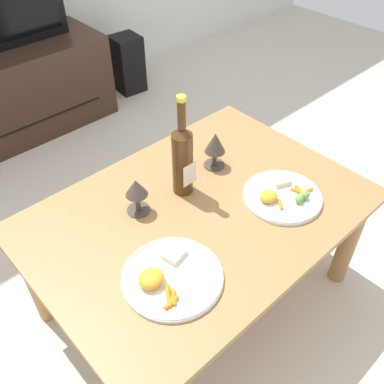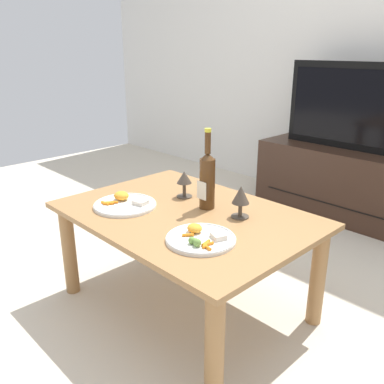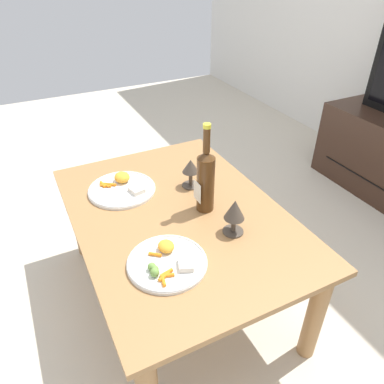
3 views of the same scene
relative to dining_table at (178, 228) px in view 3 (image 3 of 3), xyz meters
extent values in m
plane|color=beige|center=(0.00, 0.00, -0.42)|extent=(6.40, 6.40, 0.00)
cube|color=#9E7042|center=(0.00, 0.00, 0.07)|extent=(1.15, 0.82, 0.03)
cylinder|color=#9E7042|center=(-0.51, -0.34, -0.18)|extent=(0.07, 0.07, 0.48)
cylinder|color=#9E7042|center=(-0.51, 0.34, -0.18)|extent=(0.07, 0.07, 0.48)
cylinder|color=#9E7042|center=(0.51, 0.34, -0.18)|extent=(0.07, 0.07, 0.48)
cylinder|color=#4C2D14|center=(0.03, 0.11, 0.20)|extent=(0.07, 0.07, 0.24)
cone|color=#4C2D14|center=(0.03, 0.11, 0.34)|extent=(0.07, 0.07, 0.03)
cylinder|color=#4C2D14|center=(0.03, 0.11, 0.40)|extent=(0.03, 0.03, 0.10)
cylinder|color=yellow|center=(0.03, 0.11, 0.45)|extent=(0.03, 0.03, 0.02)
cube|color=silver|center=(0.03, 0.08, 0.18)|extent=(0.06, 0.00, 0.09)
cylinder|color=#473D33|center=(-0.16, 0.14, 0.09)|extent=(0.08, 0.08, 0.01)
cylinder|color=#473D33|center=(-0.16, 0.14, 0.12)|extent=(0.02, 0.02, 0.07)
cone|color=#473D33|center=(-0.16, 0.14, 0.19)|extent=(0.08, 0.08, 0.06)
cylinder|color=#473D33|center=(0.21, 0.14, 0.09)|extent=(0.08, 0.08, 0.01)
cylinder|color=#473D33|center=(0.21, 0.14, 0.12)|extent=(0.02, 0.02, 0.06)
cone|color=#473D33|center=(0.21, 0.14, 0.19)|extent=(0.08, 0.08, 0.08)
cylinder|color=white|center=(-0.26, -0.16, 0.09)|extent=(0.30, 0.30, 0.01)
torus|color=white|center=(-0.26, -0.16, 0.10)|extent=(0.29, 0.29, 0.01)
ellipsoid|color=orange|center=(-0.32, -0.13, 0.12)|extent=(0.08, 0.07, 0.04)
cube|color=beige|center=(-0.20, -0.10, 0.11)|extent=(0.08, 0.07, 0.02)
cylinder|color=orange|center=(-0.30, -0.19, 0.10)|extent=(0.04, 0.05, 0.01)
cylinder|color=orange|center=(-0.31, -0.20, 0.10)|extent=(0.04, 0.05, 0.01)
cylinder|color=orange|center=(-0.30, -0.22, 0.10)|extent=(0.04, 0.05, 0.01)
cylinder|color=orange|center=(-0.32, -0.23, 0.10)|extent=(0.05, 0.02, 0.01)
cylinder|color=orange|center=(-0.31, -0.22, 0.10)|extent=(0.05, 0.04, 0.01)
cylinder|color=white|center=(0.26, -0.16, 0.09)|extent=(0.28, 0.28, 0.01)
torus|color=white|center=(0.26, -0.16, 0.10)|extent=(0.28, 0.28, 0.01)
ellipsoid|color=orange|center=(0.20, -0.14, 0.11)|extent=(0.06, 0.06, 0.04)
cube|color=beige|center=(0.30, -0.11, 0.11)|extent=(0.08, 0.07, 0.02)
cylinder|color=orange|center=(0.33, -0.20, 0.10)|extent=(0.05, 0.02, 0.01)
cylinder|color=orange|center=(0.32, -0.19, 0.10)|extent=(0.03, 0.05, 0.01)
cylinder|color=orange|center=(0.32, -0.18, 0.10)|extent=(0.02, 0.05, 0.01)
cylinder|color=orange|center=(0.31, -0.18, 0.10)|extent=(0.02, 0.05, 0.01)
cylinder|color=orange|center=(0.21, -0.18, 0.10)|extent=(0.04, 0.04, 0.01)
sphere|color=olive|center=(0.30, -0.22, 0.11)|extent=(0.03, 0.03, 0.03)
sphere|color=olive|center=(0.27, -0.22, 0.11)|extent=(0.03, 0.03, 0.03)
sphere|color=olive|center=(0.28, -0.21, 0.11)|extent=(0.03, 0.03, 0.03)
camera|label=1|loc=(-0.72, -0.75, 1.10)|focal=39.62mm
camera|label=2|loc=(1.28, -1.19, 0.80)|focal=38.39mm
camera|label=3|loc=(1.10, -0.49, 0.99)|focal=34.12mm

